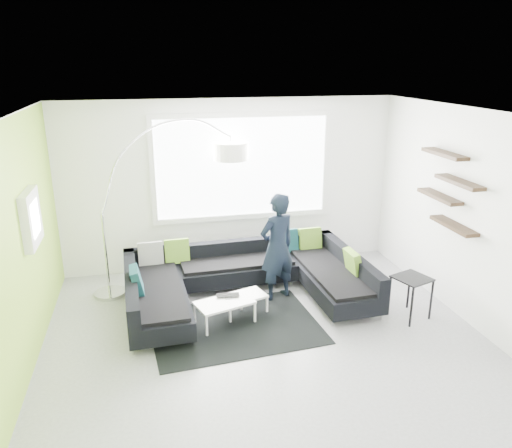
% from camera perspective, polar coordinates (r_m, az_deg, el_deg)
% --- Properties ---
extents(ground, '(5.50, 5.50, 0.00)m').
position_cam_1_polar(ground, '(6.51, 1.09, -12.90)').
color(ground, slate).
rests_on(ground, ground).
extents(room_shell, '(5.54, 5.04, 2.82)m').
position_cam_1_polar(room_shell, '(5.98, 1.07, 3.17)').
color(room_shell, white).
rests_on(room_shell, ground).
extents(sectional_sofa, '(3.47, 2.23, 0.73)m').
position_cam_1_polar(sectional_sofa, '(7.22, -1.03, -6.68)').
color(sectional_sofa, black).
rests_on(sectional_sofa, ground).
extents(rug, '(2.30, 1.76, 0.01)m').
position_cam_1_polar(rug, '(6.76, -2.43, -11.58)').
color(rug, black).
rests_on(rug, ground).
extents(coffee_table, '(1.09, 0.83, 0.32)m').
position_cam_1_polar(coffee_table, '(6.89, -2.50, -9.50)').
color(coffee_table, white).
rests_on(coffee_table, ground).
extents(arc_lamp, '(2.58, 1.59, 2.55)m').
position_cam_1_polar(arc_lamp, '(7.44, -17.21, 1.10)').
color(arc_lamp, white).
rests_on(arc_lamp, ground).
extents(side_table, '(0.55, 0.55, 0.59)m').
position_cam_1_polar(side_table, '(7.16, 17.21, -8.01)').
color(side_table, black).
rests_on(side_table, ground).
extents(person, '(0.85, 0.79, 1.60)m').
position_cam_1_polar(person, '(7.19, 2.43, -2.65)').
color(person, black).
rests_on(person, ground).
extents(laptop, '(0.35, 0.26, 0.02)m').
position_cam_1_polar(laptop, '(6.80, -3.20, -8.32)').
color(laptop, black).
rests_on(laptop, coffee_table).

